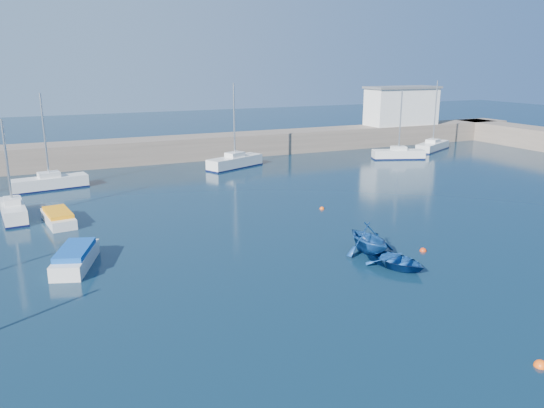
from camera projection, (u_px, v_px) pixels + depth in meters
name	position (u px, v px, depth m)	size (l,w,h in m)	color
ground	(499.00, 327.00, 22.81)	(220.00, 220.00, 0.00)	#0C2436
back_wall	(195.00, 147.00, 62.94)	(96.00, 4.50, 2.60)	#6E6054
harbor_office	(401.00, 107.00, 73.95)	(10.00, 4.00, 5.00)	silver
sailboat_3	(13.00, 210.00, 38.56)	(1.98, 5.45, 7.25)	silver
sailboat_5	(50.00, 182.00, 47.59)	(6.65, 2.78, 8.53)	silver
sailboat_6	(235.00, 162.00, 57.38)	(6.95, 4.51, 8.99)	silver
sailboat_7	(398.00, 154.00, 62.74)	(6.26, 3.69, 8.01)	silver
sailboat_8	(433.00, 146.00, 68.79)	(6.90, 4.88, 8.86)	silver
motorboat_1	(75.00, 258.00, 29.49)	(3.03, 4.90, 1.13)	silver
motorboat_2	(58.00, 217.00, 37.50)	(2.20, 4.75, 0.94)	silver
dinghy_center	(396.00, 261.00, 29.45)	(2.50, 3.51, 0.73)	navy
dinghy_left	(369.00, 238.00, 31.47)	(3.07, 3.55, 1.87)	navy
buoy_0	(540.00, 366.00, 19.88)	(0.51, 0.51, 0.51)	#FF530D
buoy_1	(423.00, 251.00, 32.05)	(0.42, 0.42, 0.42)	red
buoy_3	(322.00, 209.00, 41.28)	(0.38, 0.38, 0.38)	#FF530D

